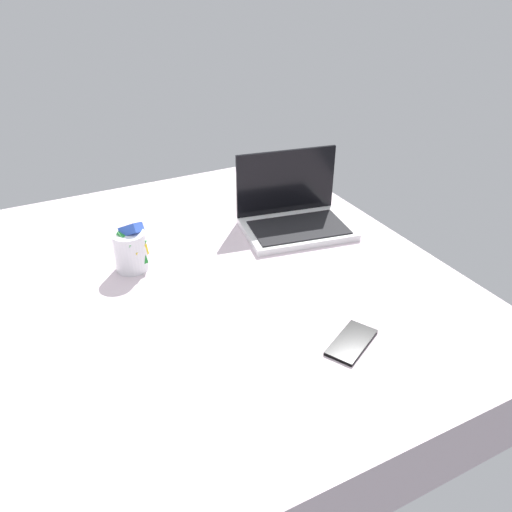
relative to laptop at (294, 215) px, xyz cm
name	(u,v)px	position (x,y,z in cm)	size (l,w,h in cm)	color
bed_mattress	(111,329)	(-63.07, -13.03, -13.41)	(180.00, 140.00, 18.00)	silver
laptop	(294,215)	(0.00, 0.00, 0.00)	(36.48, 28.36, 23.00)	silver
snack_cup	(131,249)	(-52.33, -0.97, 1.67)	(9.49, 9.72, 14.38)	silver
cell_phone	(351,342)	(-17.40, -54.88, -4.01)	(6.80, 14.00, 0.80)	black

